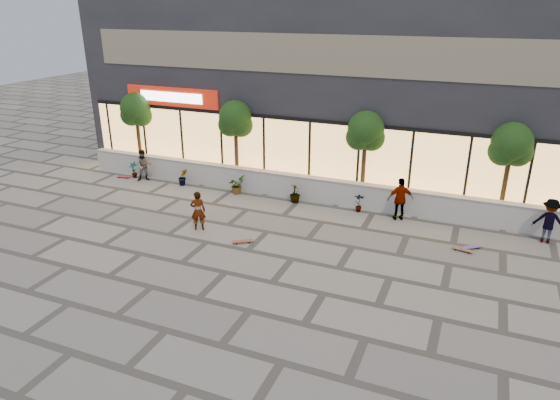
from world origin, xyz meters
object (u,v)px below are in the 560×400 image
at_px(skater_right_far, 549,221).
at_px(skateboard_left, 123,177).
at_px(tree_midwest, 235,121).
at_px(tree_east, 511,147).
at_px(skater_right_near, 400,199).
at_px(skater_left, 144,165).
at_px(tree_mideast, 366,133).
at_px(skateboard_right_far, 471,247).
at_px(skater_center, 198,211).
at_px(skateboard_right_near, 463,250).
at_px(skateboard_center, 243,241).
at_px(tree_west, 136,111).

distance_m(skater_right_far, skateboard_left, 18.53).
xyz_separation_m(tree_midwest, tree_east, (11.50, 0.00, 0.00)).
relative_size(skater_right_near, skateboard_left, 2.43).
relative_size(skater_left, skateboard_left, 2.15).
distance_m(tree_mideast, skateboard_right_far, 6.24).
xyz_separation_m(tree_mideast, skater_center, (-4.95, -5.23, -2.22)).
distance_m(skater_center, skater_right_near, 7.81).
xyz_separation_m(skater_right_near, skater_right_far, (5.20, 0.00, -0.04)).
bearing_deg(skateboard_right_near, tree_east, 81.35).
relative_size(skater_right_far, skateboard_right_near, 2.28).
relative_size(tree_mideast, skater_right_far, 2.39).
bearing_deg(tree_midwest, skater_center, -78.65).
height_order(skater_left, skateboard_right_far, skater_left).
bearing_deg(tree_mideast, skateboard_right_far, -32.94).
distance_m(tree_east, skateboard_right_far, 4.27).
relative_size(tree_east, skateboard_left, 5.52).
relative_size(tree_east, skateboard_right_near, 5.43).
height_order(tree_midwest, tree_east, same).
height_order(tree_midwest, skater_center, tree_midwest).
distance_m(tree_midwest, tree_mideast, 6.00).
height_order(skater_center, skater_left, skater_center).
height_order(skater_right_far, skateboard_left, skater_right_far).
bearing_deg(skateboard_center, skater_center, 134.48).
bearing_deg(skateboard_right_near, skater_right_far, 45.61).
height_order(tree_west, skateboard_right_near, tree_west).
height_order(tree_west, skateboard_left, tree_west).
bearing_deg(skater_right_far, skateboard_left, 5.93).
bearing_deg(tree_east, tree_mideast, 180.00).
height_order(tree_mideast, skater_left, tree_mideast).
height_order(tree_mideast, skater_center, tree_mideast).
xyz_separation_m(skater_left, skateboard_left, (-1.22, -0.10, -0.69)).
height_order(tree_east, skateboard_right_far, tree_east).
xyz_separation_m(tree_east, skateboard_right_near, (-1.13, -3.30, -2.92)).
bearing_deg(tree_east, skater_right_far, -42.12).
bearing_deg(skateboard_right_near, skater_left, -177.19).
height_order(skater_center, skateboard_right_near, skater_center).
xyz_separation_m(tree_mideast, skater_right_far, (7.05, -1.40, -2.16)).
relative_size(tree_west, skater_right_far, 2.39).
relative_size(tree_mideast, skater_right_near, 2.27).
relative_size(tree_mideast, skateboard_left, 5.52).
bearing_deg(skater_left, skateboard_right_far, -39.62).
distance_m(tree_west, tree_mideast, 11.50).
bearing_deg(skater_right_far, tree_midwest, -0.50).
bearing_deg(skateboard_right_near, skateboard_right_far, 58.81).
relative_size(tree_east, skater_right_far, 2.39).
distance_m(skater_center, skater_left, 6.54).
distance_m(skater_right_near, skateboard_right_near, 3.25).
bearing_deg(skater_right_near, skater_right_far, 156.25).
height_order(tree_midwest, tree_mideast, same).
bearing_deg(skateboard_left, skateboard_right_near, -17.48).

